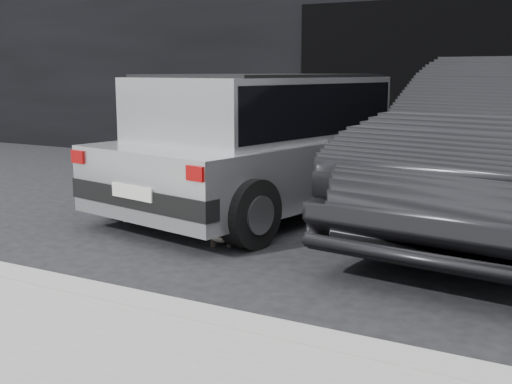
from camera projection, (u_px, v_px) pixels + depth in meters
The scene contains 7 objects.
ground at pixel (228, 220), 6.81m from camera, with size 80.00×80.00×0.00m, color black.
building_facade at pixel (458, 15), 11.04m from camera, with size 34.00×4.00×5.00m, color black.
garage_opening at pixel (424, 89), 9.53m from camera, with size 4.00×0.10×2.60m, color black.
curb at pixel (150, 309), 4.09m from camera, with size 18.00×0.25×0.12m, color gray.
silver_hatchback at pixel (269, 137), 7.17m from camera, with size 2.66×4.41×1.52m.
cat_siamese at pixel (223, 229), 5.87m from camera, with size 0.51×0.78×0.30m.
cat_white at pixel (143, 205), 6.74m from camera, with size 0.67×0.44×0.35m.
Camera 1 is at (3.47, -5.67, 1.55)m, focal length 45.00 mm.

